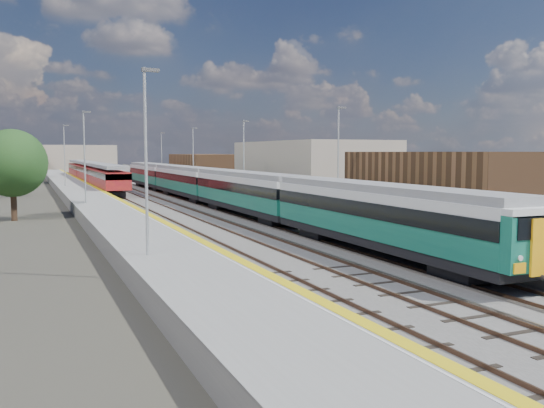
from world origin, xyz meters
TOP-DOWN VIEW (x-y plane):
  - ground at (0.00, 50.00)m, footprint 320.00×320.00m
  - ballast_bed at (-2.25, 52.50)m, footprint 10.50×155.00m
  - tracks at (-1.65, 54.18)m, footprint 8.96×160.00m
  - platform_right at (5.28, 52.49)m, footprint 4.70×155.00m
  - platform_left at (-9.05, 52.49)m, footprint 4.30×155.00m
  - buildings at (-18.12, 138.60)m, footprint 72.00×185.50m
  - green_train at (1.50, 37.10)m, footprint 2.73×75.99m
  - red_train at (-5.50, 76.27)m, footprint 2.80×56.72m
  - tree_a at (-15.56, 32.13)m, footprint 5.09×5.09m
  - tree_c at (-14.95, 85.84)m, footprint 5.04×5.04m
  - tree_d at (24.68, 70.12)m, footprint 4.52×4.52m

SIDE VIEW (x-z plane):
  - ground at x=0.00m, z-range 0.00..0.00m
  - ballast_bed at x=-2.25m, z-range 0.00..0.06m
  - tracks at x=-1.65m, z-range 0.02..0.19m
  - platform_left at x=-9.05m, z-range -3.74..4.78m
  - platform_right at x=5.28m, z-range -3.72..4.80m
  - red_train at x=-5.50m, z-range 0.32..3.85m
  - green_train at x=1.50m, z-range 0.61..3.62m
  - tree_d at x=24.68m, z-range 0.79..6.92m
  - tree_c at x=-14.95m, z-range 0.88..7.71m
  - tree_a at x=-15.56m, z-range 0.89..7.79m
  - buildings at x=-18.12m, z-range -9.30..30.70m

